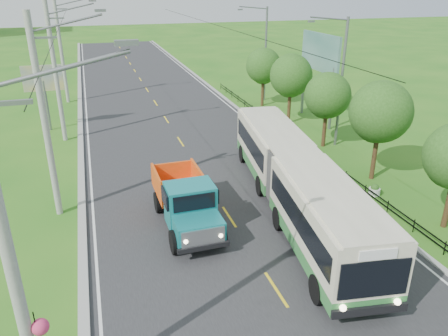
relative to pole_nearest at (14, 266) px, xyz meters
name	(u,v)px	position (x,y,z in m)	size (l,w,h in m)	color
ground	(276,290)	(8.24, 3.00, -4.94)	(240.00, 240.00, 0.00)	#256918
road	(175,134)	(8.24, 23.00, -4.93)	(14.00, 120.00, 0.02)	#28282B
curb_left	(81,142)	(1.04, 23.00, -4.86)	(0.40, 120.00, 0.15)	#9E9E99
curb_right	(259,125)	(15.39, 23.00, -4.89)	(0.30, 120.00, 0.10)	#9E9E99
edge_line_left	(88,142)	(1.59, 23.00, -4.91)	(0.12, 120.00, 0.00)	silver
edge_line_right	(254,126)	(14.89, 23.00, -4.91)	(0.12, 120.00, 0.00)	silver
centre_dash	(276,289)	(8.24, 3.00, -4.91)	(0.12, 2.20, 0.00)	yellow
railing_right	(301,145)	(16.24, 17.00, -4.64)	(0.04, 40.00, 0.60)	black
pole_nearest	(14,266)	(0.00, 0.00, 0.00)	(3.51, 0.44, 10.00)	gray
pole_near	(45,119)	(-0.02, 12.00, 0.16)	(3.51, 0.32, 10.00)	gray
pole_mid	(56,73)	(-0.02, 24.00, 0.16)	(3.51, 0.32, 10.00)	gray
pole_far	(61,50)	(-0.02, 36.00, 0.16)	(3.51, 0.32, 10.00)	gray
tree_third	(380,115)	(18.10, 11.14, -0.95)	(3.60, 3.62, 6.00)	#382314
tree_fourth	(327,98)	(18.10, 17.14, -1.35)	(3.24, 3.31, 5.40)	#382314
tree_fifth	(291,77)	(18.10, 23.14, -1.08)	(3.48, 3.52, 5.80)	#382314
tree_back	(263,67)	(18.10, 29.14, -1.28)	(3.30, 3.36, 5.50)	#382314
streetlight_mid	(340,79)	(18.88, 17.00, -0.03)	(3.02, 0.20, 9.07)	slate
streetlight_far	(264,51)	(18.88, 31.00, -0.03)	(3.02, 0.20, 9.07)	slate
planter_near	(374,190)	(16.84, 9.00, -4.65)	(0.64, 0.64, 0.67)	silver
planter_mid	(308,144)	(16.84, 17.00, -4.65)	(0.64, 0.64, 0.67)	silver
planter_far	(266,115)	(16.84, 25.00, -4.65)	(0.64, 0.64, 0.67)	silver
billboard_left	(43,82)	(-1.26, 27.00, -1.07)	(3.00, 0.20, 5.20)	slate
billboard_right	(320,58)	(20.54, 23.00, 0.41)	(0.24, 6.00, 7.30)	slate
bus	(295,177)	(11.62, 8.59, -2.97)	(5.08, 17.19, 3.28)	#317B38
dump_truck	(186,199)	(5.99, 8.82, -3.47)	(2.53, 6.23, 2.60)	#15797E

